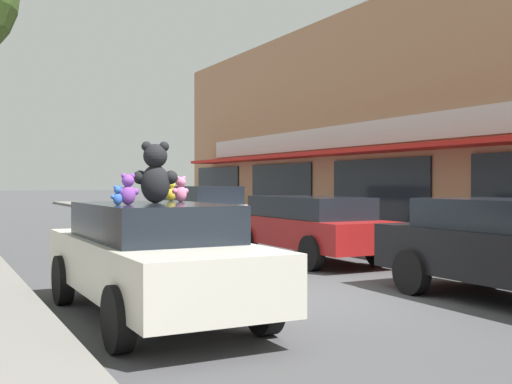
{
  "coord_description": "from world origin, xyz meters",
  "views": [
    {
      "loc": [
        -4.96,
        -8.28,
        1.73
      ],
      "look_at": [
        -0.43,
        0.66,
        1.58
      ],
      "focal_mm": 45.0,
      "sensor_mm": 36.0,
      "label": 1
    }
  ],
  "objects_px": {
    "teddy_bear_yellow": "(171,191)",
    "teddy_bear_pink": "(181,189)",
    "teddy_bear_blue": "(118,196)",
    "teddy_bear_giant": "(155,173)",
    "teddy_bear_purple": "(128,190)",
    "parked_car_far_right": "(202,210)",
    "parked_car_far_center": "(309,225)",
    "teddy_bear_orange": "(155,190)",
    "plush_art_car": "(152,256)"
  },
  "relations": [
    {
      "from": "parked_car_far_center",
      "to": "plush_art_car",
      "type": "bearing_deg",
      "value": -139.5
    },
    {
      "from": "plush_art_car",
      "to": "teddy_bear_orange",
      "type": "distance_m",
      "value": 0.99
    },
    {
      "from": "plush_art_car",
      "to": "teddy_bear_giant",
      "type": "height_order",
      "value": "teddy_bear_giant"
    },
    {
      "from": "teddy_bear_giant",
      "to": "teddy_bear_purple",
      "type": "xyz_separation_m",
      "value": [
        -0.51,
        -0.54,
        -0.2
      ]
    },
    {
      "from": "teddy_bear_blue",
      "to": "parked_car_far_right",
      "type": "relative_size",
      "value": 0.05
    },
    {
      "from": "teddy_bear_giant",
      "to": "teddy_bear_yellow",
      "type": "xyz_separation_m",
      "value": [
        0.5,
        0.81,
        -0.24
      ]
    },
    {
      "from": "teddy_bear_pink",
      "to": "parked_car_far_center",
      "type": "relative_size",
      "value": 0.08
    },
    {
      "from": "teddy_bear_pink",
      "to": "parked_car_far_right",
      "type": "bearing_deg",
      "value": -126.88
    },
    {
      "from": "teddy_bear_orange",
      "to": "parked_car_far_right",
      "type": "distance_m",
      "value": 11.03
    },
    {
      "from": "teddy_bear_yellow",
      "to": "teddy_bear_orange",
      "type": "xyz_separation_m",
      "value": [
        -0.4,
        -0.5,
        0.02
      ]
    },
    {
      "from": "teddy_bear_yellow",
      "to": "teddy_bear_pink",
      "type": "xyz_separation_m",
      "value": [
        -0.04,
        -0.5,
        0.02
      ]
    },
    {
      "from": "plush_art_car",
      "to": "teddy_bear_pink",
      "type": "distance_m",
      "value": 1.12
    },
    {
      "from": "plush_art_car",
      "to": "teddy_bear_giant",
      "type": "xyz_separation_m",
      "value": [
        0.1,
        0.18,
        1.05
      ]
    },
    {
      "from": "teddy_bear_blue",
      "to": "parked_car_far_center",
      "type": "relative_size",
      "value": 0.05
    },
    {
      "from": "teddy_bear_purple",
      "to": "teddy_bear_yellow",
      "type": "distance_m",
      "value": 1.69
    },
    {
      "from": "teddy_bear_yellow",
      "to": "parked_car_far_center",
      "type": "distance_m",
      "value": 5.42
    },
    {
      "from": "plush_art_car",
      "to": "parked_car_far_center",
      "type": "distance_m",
      "value": 6.44
    },
    {
      "from": "parked_car_far_right",
      "to": "teddy_bear_giant",
      "type": "bearing_deg",
      "value": -115.06
    },
    {
      "from": "teddy_bear_pink",
      "to": "parked_car_far_right",
      "type": "height_order",
      "value": "teddy_bear_pink"
    },
    {
      "from": "plush_art_car",
      "to": "parked_car_far_right",
      "type": "xyz_separation_m",
      "value": [
        4.9,
        10.43,
        0.09
      ]
    },
    {
      "from": "teddy_bear_giant",
      "to": "parked_car_far_right",
      "type": "xyz_separation_m",
      "value": [
        4.8,
        10.26,
        -0.97
      ]
    },
    {
      "from": "plush_art_car",
      "to": "teddy_bear_orange",
      "type": "xyz_separation_m",
      "value": [
        0.2,
        0.49,
        0.84
      ]
    },
    {
      "from": "teddy_bear_pink",
      "to": "teddy_bear_yellow",
      "type": "bearing_deg",
      "value": -107.42
    },
    {
      "from": "teddy_bear_yellow",
      "to": "teddy_bear_giant",
      "type": "bearing_deg",
      "value": 78.64
    },
    {
      "from": "teddy_bear_yellow",
      "to": "teddy_bear_pink",
      "type": "relative_size",
      "value": 0.87
    },
    {
      "from": "teddy_bear_giant",
      "to": "parked_car_far_right",
      "type": "distance_m",
      "value": 11.36
    },
    {
      "from": "teddy_bear_blue",
      "to": "teddy_bear_orange",
      "type": "relative_size",
      "value": 0.67
    },
    {
      "from": "teddy_bear_pink",
      "to": "parked_car_far_center",
      "type": "xyz_separation_m",
      "value": [
        4.33,
        3.7,
        -0.84
      ]
    },
    {
      "from": "plush_art_car",
      "to": "parked_car_far_right",
      "type": "height_order",
      "value": "parked_car_far_right"
    },
    {
      "from": "plush_art_car",
      "to": "teddy_bear_yellow",
      "type": "relative_size",
      "value": 15.22
    },
    {
      "from": "teddy_bear_blue",
      "to": "parked_car_far_right",
      "type": "bearing_deg",
      "value": -126.24
    },
    {
      "from": "plush_art_car",
      "to": "teddy_bear_purple",
      "type": "height_order",
      "value": "teddy_bear_purple"
    },
    {
      "from": "teddy_bear_giant",
      "to": "teddy_bear_pink",
      "type": "xyz_separation_m",
      "value": [
        0.46,
        0.31,
        -0.21
      ]
    },
    {
      "from": "teddy_bear_orange",
      "to": "teddy_bear_yellow",
      "type": "bearing_deg",
      "value": -167.54
    },
    {
      "from": "teddy_bear_giant",
      "to": "parked_car_far_center",
      "type": "height_order",
      "value": "teddy_bear_giant"
    },
    {
      "from": "teddy_bear_purple",
      "to": "teddy_bear_orange",
      "type": "height_order",
      "value": "teddy_bear_purple"
    },
    {
      "from": "teddy_bear_yellow",
      "to": "teddy_bear_pink",
      "type": "distance_m",
      "value": 0.5
    },
    {
      "from": "teddy_bear_orange",
      "to": "parked_car_far_center",
      "type": "relative_size",
      "value": 0.08
    },
    {
      "from": "plush_art_car",
      "to": "teddy_bear_pink",
      "type": "bearing_deg",
      "value": 40.28
    },
    {
      "from": "teddy_bear_giant",
      "to": "teddy_bear_purple",
      "type": "height_order",
      "value": "teddy_bear_giant"
    },
    {
      "from": "teddy_bear_giant",
      "to": "teddy_bear_orange",
      "type": "xyz_separation_m",
      "value": [
        0.1,
        0.31,
        -0.22
      ]
    },
    {
      "from": "teddy_bear_purple",
      "to": "parked_car_far_center",
      "type": "height_order",
      "value": "teddy_bear_purple"
    },
    {
      "from": "teddy_bear_giant",
      "to": "teddy_bear_yellow",
      "type": "distance_m",
      "value": 0.98
    },
    {
      "from": "teddy_bear_giant",
      "to": "parked_car_far_center",
      "type": "distance_m",
      "value": 6.34
    },
    {
      "from": "teddy_bear_pink",
      "to": "teddy_bear_blue",
      "type": "relative_size",
      "value": 1.52
    },
    {
      "from": "teddy_bear_yellow",
      "to": "teddy_bear_orange",
      "type": "relative_size",
      "value": 0.89
    },
    {
      "from": "teddy_bear_purple",
      "to": "teddy_bear_orange",
      "type": "relative_size",
      "value": 1.09
    },
    {
      "from": "teddy_bear_giant",
      "to": "teddy_bear_purple",
      "type": "bearing_deg",
      "value": 66.96
    },
    {
      "from": "parked_car_far_right",
      "to": "teddy_bear_yellow",
      "type": "bearing_deg",
      "value": -114.47
    },
    {
      "from": "parked_car_far_right",
      "to": "parked_car_far_center",
      "type": "bearing_deg",
      "value": -90.0
    }
  ]
}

